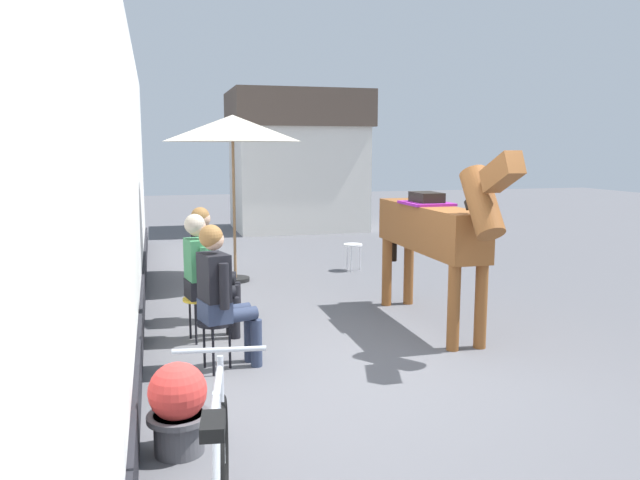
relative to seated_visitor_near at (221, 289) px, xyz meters
The scene contains 10 objects.
ground_plane 3.34m from the seated_visitor_near, 59.96° to the left, with size 40.00×40.00×0.00m, color #56565B.
pub_facade_wall 1.78m from the seated_visitor_near, 125.07° to the left, with size 0.34×14.00×3.40m.
distant_cottage 10.48m from the seated_visitor_near, 73.14° to the left, with size 3.40×2.60×3.50m.
seated_visitor_near is the anchor object (origin of this frame).
seated_visitor_middle 0.98m from the seated_visitor_near, 94.76° to the left, with size 0.61×0.48×1.39m.
seated_visitor_far 1.71m from the seated_visitor_near, 88.87° to the left, with size 0.61×0.48×1.39m.
saddled_horse_center 2.68m from the seated_visitor_near, 17.58° to the left, with size 0.50×3.00×2.06m.
flower_planter_near 1.69m from the seated_visitor_near, 106.64° to the right, with size 0.43×0.43×0.64m.
cafe_parasol 4.28m from the seated_visitor_near, 80.92° to the left, with size 2.10×2.10×2.58m.
spare_stool_white 5.07m from the seated_visitor_near, 57.89° to the left, with size 0.32×0.32×0.46m.
Camera 1 is at (-2.20, -5.51, 2.08)m, focal length 34.93 mm.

